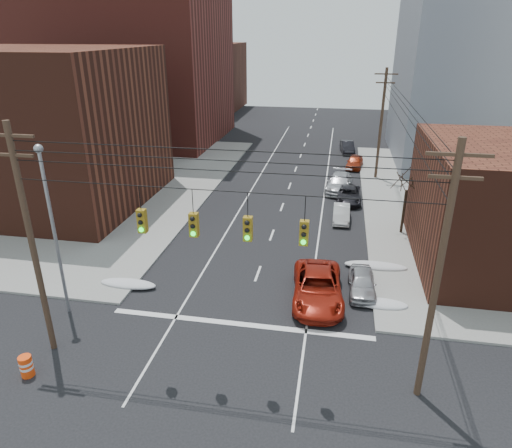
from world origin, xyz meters
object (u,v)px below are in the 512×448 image
at_px(lot_car_d, 98,184).
at_px(parked_car_a, 362,283).
at_px(parked_car_c, 349,195).
at_px(lot_car_c, 107,183).
at_px(parked_car_b, 341,213).
at_px(parked_car_d, 339,183).
at_px(red_pickup, 318,287).
at_px(parked_car_e, 355,162).
at_px(construction_barrel, 26,366).
at_px(parked_car_f, 347,147).
at_px(lot_car_a, 93,204).
at_px(lot_car_b, 136,180).

bearing_deg(lot_car_d, parked_car_a, -139.46).
xyz_separation_m(parked_car_c, lot_car_c, (-22.74, -1.18, 0.21)).
height_order(parked_car_b, parked_car_d, parked_car_d).
distance_m(red_pickup, parked_car_b, 12.33).
bearing_deg(parked_car_d, lot_car_d, -162.49).
xyz_separation_m(red_pickup, parked_car_c, (1.82, 16.87, -0.19)).
bearing_deg(parked_car_c, red_pickup, -96.20).
distance_m(red_pickup, parked_car_e, 28.21).
height_order(parked_car_b, parked_car_e, parked_car_e).
relative_size(parked_car_a, parked_car_d, 0.71).
height_order(parked_car_e, construction_barrel, parked_car_e).
relative_size(parked_car_c, lot_car_d, 1.19).
bearing_deg(red_pickup, construction_barrel, -149.66).
bearing_deg(parked_car_f, red_pickup, -99.98).
xyz_separation_m(parked_car_a, parked_car_d, (-1.60, 18.52, 0.14)).
relative_size(parked_car_b, lot_car_a, 0.98).
distance_m(parked_car_e, parked_car_f, 7.02).
distance_m(parked_car_b, lot_car_d, 23.08).
bearing_deg(parked_car_d, lot_car_c, -162.93).
xyz_separation_m(lot_car_a, lot_car_c, (-1.55, 5.39, 0.07)).
relative_size(parked_car_f, construction_barrel, 4.19).
xyz_separation_m(parked_car_a, construction_barrel, (-14.90, -9.86, -0.13)).
xyz_separation_m(parked_car_d, parked_car_e, (1.60, 8.29, -0.09)).
bearing_deg(lot_car_d, parked_car_c, -105.59).
bearing_deg(parked_car_b, parked_car_c, 82.45).
bearing_deg(lot_car_b, parked_car_f, -41.83).
bearing_deg(lot_car_a, construction_barrel, -152.67).
relative_size(red_pickup, parked_car_e, 1.46).
bearing_deg(red_pickup, parked_car_c, 79.50).
bearing_deg(parked_car_d, red_pickup, -86.29).
distance_m(parked_car_d, construction_barrel, 31.33).
bearing_deg(construction_barrel, lot_car_b, 103.55).
distance_m(lot_car_b, lot_car_c, 2.69).
bearing_deg(parked_car_e, construction_barrel, -104.82).
distance_m(red_pickup, lot_car_b, 25.07).
xyz_separation_m(parked_car_a, parked_car_b, (-1.30, 10.98, -0.04)).
height_order(parked_car_f, lot_car_d, lot_car_d).
xyz_separation_m(parked_car_b, lot_car_b, (-19.73, 4.64, 0.24)).
height_order(parked_car_b, lot_car_a, lot_car_a).
bearing_deg(parked_car_f, parked_car_d, -100.18).
distance_m(parked_car_a, lot_car_b, 26.20).
bearing_deg(parked_car_f, construction_barrel, -115.07).
bearing_deg(parked_car_c, lot_car_a, -162.80).
xyz_separation_m(parked_car_f, lot_car_a, (-21.09, -24.77, 0.07)).
xyz_separation_m(red_pickup, lot_car_c, (-20.92, 15.69, 0.01)).
distance_m(parked_car_a, parked_car_d, 18.59).
bearing_deg(parked_car_f, lot_car_d, -147.04).
relative_size(red_pickup, lot_car_d, 1.55).
height_order(parked_car_a, lot_car_c, lot_car_c).
distance_m(lot_car_a, construction_barrel, 20.12).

